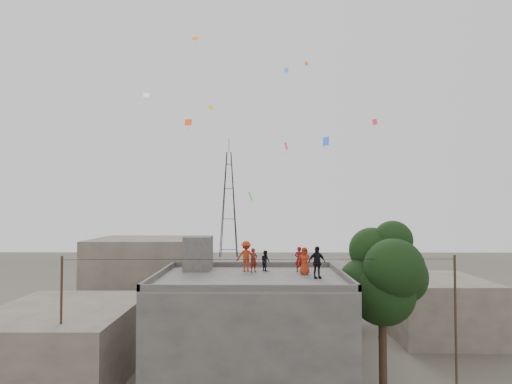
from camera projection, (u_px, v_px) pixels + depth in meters
main_building at (251, 334)px, 22.84m from camera, size 10.00×8.00×6.10m
parapet at (251, 274)px, 22.95m from camera, size 10.00×8.00×0.30m
stair_head_box at (198, 253)px, 25.60m from camera, size 1.60×1.80×2.00m
neighbor_west at (63, 342)px, 24.88m from camera, size 8.00×10.00×4.00m
neighbor_north at (277, 292)px, 36.80m from camera, size 12.00×9.00×5.00m
neighbor_northwest at (144, 277)px, 38.91m from camera, size 9.00×8.00×7.00m
neighbor_east at (436, 307)px, 32.71m from camera, size 7.00×8.00×4.40m
tree at (385, 275)px, 23.49m from camera, size 4.90×4.60×9.10m
utility_line at (260, 326)px, 21.62m from camera, size 20.12×0.62×7.40m
transmission_tower at (229, 212)px, 63.05m from camera, size 2.97×2.97×20.01m
person_red_adult at (299, 259)px, 24.74m from camera, size 0.63×0.54×1.46m
person_orange_child at (304, 261)px, 23.78m from camera, size 0.80×0.58×1.52m
person_dark_child at (265, 261)px, 25.10m from camera, size 0.70×0.74×1.21m
person_dark_adult at (317, 262)px, 22.54m from camera, size 1.07×0.70×1.70m
person_orange_adult at (246, 256)px, 25.00m from camera, size 1.15×0.67×1.77m
person_red_child at (254, 260)px, 24.68m from camera, size 0.60×0.57×1.38m
kites at (256, 117)px, 31.30m from camera, size 18.92×16.07×12.97m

